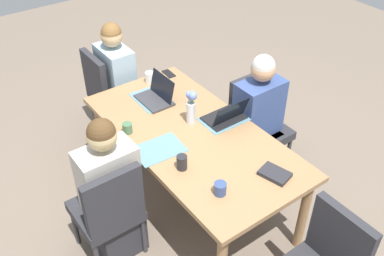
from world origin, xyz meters
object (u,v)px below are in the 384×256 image
chair_near_left_near (109,209)px  laptop_far_left_far (226,116)px  flower_vase (191,103)px  coffee_mug_centre_right (182,162)px  person_head_left_left_mid (117,87)px  chair_far_left_far (256,120)px  coffee_mug_near_right (127,128)px  person_far_left_far (257,124)px  phone_black (169,74)px  chair_head_left_left_mid (108,89)px  person_near_left_near (111,196)px  laptop_head_left_left_mid (156,96)px  book_red_cover (275,174)px  coffee_mug_centre_left (150,77)px  coffee_mug_near_left (220,189)px  dining_table (192,141)px

chair_near_left_near → laptop_far_left_far: size_ratio=2.81×
flower_vase → coffee_mug_centre_right: flower_vase is taller
person_head_left_left_mid → flower_vase: person_head_left_left_mid is taller
flower_vase → person_head_left_left_mid: bearing=-175.8°
chair_far_left_far → coffee_mug_near_right: bearing=-101.7°
person_head_left_left_mid → person_far_left_far: same height
chair_near_left_near → phone_black: bearing=129.9°
person_far_left_far → laptop_far_left_far: size_ratio=3.73×
chair_head_left_left_mid → chair_far_left_far: bearing=33.9°
person_near_left_near → phone_black: size_ratio=7.97×
laptop_head_left_left_mid → coffee_mug_centre_right: 0.88m
person_far_left_far → book_red_cover: (0.70, -0.51, 0.23)m
laptop_far_left_far → coffee_mug_centre_right: 0.65m
flower_vase → laptop_head_left_left_mid: bearing=-173.0°
flower_vase → coffee_mug_near_right: flower_vase is taller
flower_vase → coffee_mug_centre_left: (-0.71, 0.06, -0.13)m
phone_black → chair_head_left_left_mid: bearing=46.9°
laptop_head_left_left_mid → chair_far_left_far: bearing=56.4°
person_head_left_left_mid → phone_black: size_ratio=7.97×
laptop_head_left_left_mid → phone_black: laptop_head_left_left_mid is taller
chair_far_left_far → coffee_mug_near_left: chair_far_left_far is taller
coffee_mug_near_left → coffee_mug_centre_left: (-1.45, 0.36, 0.01)m
phone_black → coffee_mug_centre_right: bearing=153.4°
chair_head_left_left_mid → book_red_cover: (2.01, 0.26, 0.25)m
person_near_left_near → coffee_mug_centre_right: person_near_left_near is taller
phone_black → flower_vase: bearing=162.5°
person_head_left_left_mid → person_far_left_far: 1.43m
person_far_left_far → book_red_cover: person_far_left_far is taller
laptop_head_left_left_mid → person_far_left_far: bearing=50.1°
person_far_left_far → laptop_far_left_far: 0.45m
coffee_mug_centre_right → chair_head_left_left_mid: bearing=172.4°
dining_table → person_head_left_left_mid: person_head_left_left_mid is taller
dining_table → coffee_mug_near_right: (-0.30, -0.39, 0.12)m
person_far_left_far → coffee_mug_near_left: 1.13m
dining_table → coffee_mug_centre_left: coffee_mug_centre_left is taller
chair_near_left_near → coffee_mug_centre_right: 0.61m
coffee_mug_near_left → coffee_mug_centre_left: bearing=166.1°
coffee_mug_near_right → dining_table: bearing=52.7°
person_far_left_far → laptop_head_left_left_mid: bearing=-129.9°
flower_vase → coffee_mug_near_right: size_ratio=3.55×
chair_near_left_near → chair_head_left_left_mid: 1.57m
chair_head_left_left_mid → flower_vase: size_ratio=3.06×
dining_table → laptop_head_left_left_mid: laptop_head_left_left_mid is taller
dining_table → chair_head_left_left_mid: 1.31m
dining_table → flower_vase: 0.30m
person_head_left_left_mid → coffee_mug_near_right: (0.94, -0.39, 0.25)m
person_near_left_near → person_far_left_far: 1.42m
laptop_head_left_left_mid → person_near_left_near: bearing=-52.9°
dining_table → person_near_left_near: bearing=-87.6°
chair_near_left_near → phone_black: (-0.96, 1.14, 0.24)m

